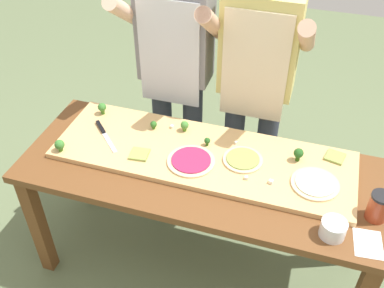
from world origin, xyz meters
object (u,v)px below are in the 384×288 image
pizza_slice_center (335,157)px  prep_table (201,183)px  broccoli_floret_center_left (102,108)px  broccoli_floret_front_left (185,125)px  broccoli_floret_back_left (299,154)px  broccoli_floret_back_right (207,141)px  sauce_jar (379,207)px  pizza_whole_cheese_artichoke (315,184)px  cook_left (175,62)px  flour_cup (333,230)px  cheese_crumble_d (271,182)px  recipe_note (368,244)px  cheese_crumble_b (172,127)px  broccoli_floret_front_right (60,145)px  cook_right (256,75)px  cheese_crumble_c (236,143)px  cheese_crumble_a (246,178)px  pizza_slice_far_left (139,154)px  chefs_knife (103,132)px  pizza_whole_pesto_green (243,159)px  pizza_whole_beet_magenta (191,161)px  broccoli_floret_center_right (154,125)px

pizza_slice_center → prep_table: bearing=-158.5°
broccoli_floret_center_left → broccoli_floret_front_left: bearing=-1.1°
broccoli_floret_back_left → broccoli_floret_back_right: bearing=-177.2°
prep_table → sauce_jar: bearing=-5.3°
pizza_whole_cheese_artichoke → cook_left: bearing=148.2°
flour_cup → prep_table: bearing=160.2°
pizza_whole_cheese_artichoke → broccoli_floret_front_left: size_ratio=3.77×
cheese_crumble_d → recipe_note: size_ratio=0.12×
sauce_jar → recipe_note: sauce_jar is taller
cook_left → cheese_crumble_b: bearing=-74.7°
broccoli_floret_front_right → broccoli_floret_back_left: bearing=13.9°
cook_right → cheese_crumble_c: bearing=-92.9°
cheese_crumble_d → broccoli_floret_back_left: bearing=63.8°
broccoli_floret_front_right → cheese_crumble_a: (0.93, 0.08, -0.03)m
pizza_slice_far_left → cheese_crumble_a: 0.54m
prep_table → chefs_knife: bearing=172.0°
chefs_knife → pizza_slice_center: chefs_knife is taller
broccoli_floret_front_left → sauce_jar: 1.01m
chefs_knife → broccoli_floret_back_left: (1.00, 0.09, 0.04)m
recipe_note → sauce_jar: bearing=81.0°
pizza_whole_cheese_artichoke → cook_right: cook_right is taller
pizza_whole_cheese_artichoke → pizza_slice_far_left: size_ratio=2.48×
pizza_whole_pesto_green → pizza_whole_cheese_artichoke: bearing=-10.2°
pizza_slice_far_left → cheese_crumble_c: (0.44, 0.23, 0.00)m
sauce_jar → cook_left: (-1.13, 0.63, 0.17)m
cheese_crumble_b → cook_left: cook_left is taller
pizza_whole_beet_magenta → cheese_crumble_a: bearing=-7.7°
broccoli_floret_front_left → broccoli_floret_center_right: bearing=-169.0°
flour_cup → recipe_note: 0.15m
broccoli_floret_back_left → recipe_note: bearing=-49.3°
pizza_slice_far_left → cheese_crumble_d: cheese_crumble_d is taller
broccoli_floret_center_left → broccoli_floret_back_left: 1.08m
pizza_whole_pesto_green → broccoli_floret_front_left: bearing=157.9°
sauce_jar → broccoli_floret_front_right: bearing=-178.5°
pizza_whole_cheese_artichoke → broccoli_floret_back_left: bearing=124.3°
cheese_crumble_a → cheese_crumble_d: 0.12m
pizza_whole_cheese_artichoke → broccoli_floret_back_right: (-0.55, 0.12, 0.02)m
pizza_slice_far_left → pizza_whole_cheese_artichoke: bearing=3.5°
pizza_whole_beet_magenta → cheese_crumble_c: (0.18, 0.20, -0.00)m
pizza_whole_beet_magenta → cook_right: size_ratio=0.14×
broccoli_floret_front_left → cheese_crumble_b: (-0.07, 0.00, -0.03)m
pizza_slice_far_left → broccoli_floret_front_right: bearing=-167.6°
pizza_whole_pesto_green → recipe_note: pizza_whole_pesto_green is taller
chefs_knife → recipe_note: chefs_knife is taller
pizza_whole_cheese_artichoke → pizza_whole_beet_magenta: (-0.59, -0.02, 0.00)m
broccoli_floret_center_right → cheese_crumble_a: size_ratio=2.91×
pizza_whole_cheese_artichoke → broccoli_floret_front_left: broccoli_floret_front_left is taller
chefs_knife → pizza_slice_far_left: bearing=-23.4°
pizza_whole_pesto_green → flour_cup: (0.45, -0.32, -0.00)m
broccoli_floret_back_left → flour_cup: 0.44m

